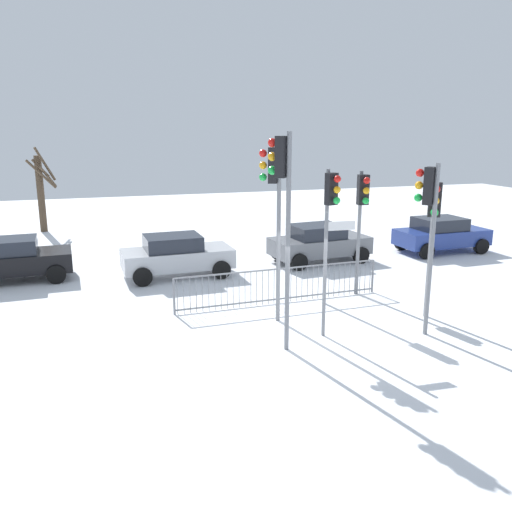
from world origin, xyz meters
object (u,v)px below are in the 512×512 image
traffic_light_mid_right (428,211)px  traffic_light_mid_left (362,206)px  car_black_far (12,259)px  traffic_light_rear_left (433,217)px  car_silver_near (176,255)px  direction_sign_post (327,268)px  car_grey_mid (319,243)px  car_blue_trailing (441,234)px  traffic_light_foreground_left (274,194)px  bare_tree_left (41,190)px  traffic_light_rear_right (330,207)px  traffic_light_foreground_right (283,194)px

traffic_light_mid_right → traffic_light_mid_left: traffic_light_mid_right is taller
traffic_light_mid_left → car_black_far: 11.80m
traffic_light_rear_left → car_black_far: bearing=-1.2°
car_silver_near → direction_sign_post: bearing=-70.1°
traffic_light_rear_left → car_grey_mid: (-0.25, 6.70, -2.04)m
car_blue_trailing → car_black_far: bearing=176.0°
direction_sign_post → traffic_light_rear_left: bearing=8.3°
traffic_light_foreground_left → car_grey_mid: bearing=-10.4°
direction_sign_post → car_blue_trailing: size_ratio=0.82×
car_black_far → bare_tree_left: size_ratio=0.92×
traffic_light_rear_right → bare_tree_left: bare_tree_left is taller
traffic_light_rear_left → car_black_far: size_ratio=0.99×
traffic_light_foreground_left → bare_tree_left: 16.90m
traffic_light_foreground_left → traffic_light_mid_left: bearing=-44.0°
traffic_light_rear_left → car_grey_mid: traffic_light_rear_left is taller
traffic_light_rear_left → car_blue_trailing: (5.32, 6.72, -2.04)m
traffic_light_rear_left → car_grey_mid: size_ratio=0.97×
traffic_light_foreground_right → traffic_light_rear_right: 3.59m
traffic_light_mid_left → traffic_light_rear_left: 2.54m
traffic_light_mid_left → car_grey_mid: traffic_light_mid_left is taller
traffic_light_mid_right → direction_sign_post: (-2.37, 0.56, -1.39)m
car_black_far → traffic_light_mid_left: bearing=-27.8°
car_blue_trailing → traffic_light_foreground_left: bearing=-150.9°
car_grey_mid → traffic_light_rear_right: bearing=-116.9°
traffic_light_foreground_left → car_black_far: 9.94m
car_black_far → bare_tree_left: (0.39, 9.12, 1.33)m
car_blue_trailing → bare_tree_left: (-16.26, 9.76, 1.33)m
traffic_light_mid_left → bare_tree_left: size_ratio=0.91×
traffic_light_foreground_right → car_blue_trailing: 12.68m
direction_sign_post → traffic_light_rear_right: bearing=66.6°
car_grey_mid → bare_tree_left: size_ratio=0.94×
traffic_light_rear_right → car_grey_mid: traffic_light_rear_right is taller
traffic_light_mid_right → direction_sign_post: 2.80m
bare_tree_left → traffic_light_foreground_left: bearing=-66.0°
traffic_light_rear_right → traffic_light_foreground_right: bearing=32.9°
traffic_light_foreground_left → traffic_light_rear_right: (1.97, 0.75, -0.54)m
traffic_light_mid_right → car_silver_near: 9.11m
car_silver_near → car_black_far: bearing=166.6°
direction_sign_post → car_black_far: (-8.15, 7.67, -0.99)m
bare_tree_left → traffic_light_foreground_right: bearing=-69.5°
traffic_light_foreground_right → car_silver_near: (-1.37, 7.03, -2.91)m
traffic_light_mid_right → traffic_light_rear_right: traffic_light_mid_right is taller
traffic_light_mid_left → traffic_light_rear_right: bearing=29.0°
traffic_light_rear_left → car_silver_near: bearing=-15.1°
car_blue_trailing → traffic_light_rear_right: bearing=-148.5°
car_grey_mid → traffic_light_mid_right: bearing=-100.1°
traffic_light_foreground_right → car_black_far: bearing=87.0°
traffic_light_foreground_right → direction_sign_post: bearing=-25.7°
car_black_far → car_grey_mid: bearing=-6.0°
car_silver_near → traffic_light_foreground_left: bearing=-73.4°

